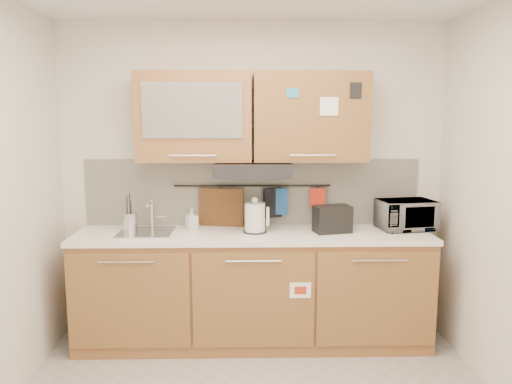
{
  "coord_description": "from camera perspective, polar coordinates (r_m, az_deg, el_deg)",
  "views": [
    {
      "loc": [
        -0.06,
        -2.68,
        1.84
      ],
      "look_at": [
        0.02,
        1.05,
        1.27
      ],
      "focal_mm": 35.0,
      "sensor_mm": 36.0,
      "label": 1
    }
  ],
  "objects": [
    {
      "name": "toaster",
      "position": [
        4.01,
        8.71,
        -3.04
      ],
      "size": [
        0.31,
        0.23,
        0.21
      ],
      "rotation": [
        0.0,
        0.0,
        0.23
      ],
      "color": "black",
      "rests_on": "countertop"
    },
    {
      "name": "range_hood",
      "position": [
        3.96,
        -0.38,
        2.62
      ],
      "size": [
        0.6,
        0.46,
        0.1
      ],
      "primitive_type": "cube",
      "color": "black",
      "rests_on": "upper_cabinets"
    },
    {
      "name": "backsplash",
      "position": [
        4.22,
        -0.42,
        -0.01
      ],
      "size": [
        2.8,
        0.02,
        0.56
      ],
      "primitive_type": "cube",
      "color": "silver",
      "rests_on": "countertop"
    },
    {
      "name": "base_cabinet",
      "position": [
        4.14,
        -0.35,
        -11.59
      ],
      "size": [
        2.8,
        0.64,
        0.88
      ],
      "color": "#9F6B38",
      "rests_on": "floor"
    },
    {
      "name": "soap_bottle",
      "position": [
        4.09,
        -7.35,
        -3.08
      ],
      "size": [
        0.11,
        0.11,
        0.18
      ],
      "primitive_type": "imported",
      "rotation": [
        0.0,
        0.0,
        0.54
      ],
      "color": "#999999",
      "rests_on": "countertop"
    },
    {
      "name": "utensil_rail",
      "position": [
        4.18,
        -0.42,
        0.73
      ],
      "size": [
        1.3,
        0.02,
        0.02
      ],
      "primitive_type": "cylinder",
      "rotation": [
        0.0,
        1.57,
        0.0
      ],
      "color": "black",
      "rests_on": "backsplash"
    },
    {
      "name": "countertop",
      "position": [
        3.99,
        -0.36,
        -4.93
      ],
      "size": [
        2.82,
        0.62,
        0.04
      ],
      "primitive_type": "cube",
      "color": "white",
      "rests_on": "base_cabinet"
    },
    {
      "name": "kettle",
      "position": [
        3.96,
        -0.11,
        -3.03
      ],
      "size": [
        0.2,
        0.18,
        0.29
      ],
      "rotation": [
        0.0,
        0.0,
        -0.01
      ],
      "color": "silver",
      "rests_on": "countertop"
    },
    {
      "name": "sink",
      "position": [
        4.08,
        -12.41,
        -4.48
      ],
      "size": [
        0.42,
        0.4,
        0.26
      ],
      "color": "silver",
      "rests_on": "countertop"
    },
    {
      "name": "pot_holder",
      "position": [
        4.22,
        7.06,
        -0.62
      ],
      "size": [
        0.13,
        0.03,
        0.16
      ],
      "primitive_type": "cube",
      "rotation": [
        0.0,
        0.0,
        -0.11
      ],
      "color": "red",
      "rests_on": "utensil_rail"
    },
    {
      "name": "microwave",
      "position": [
        4.25,
        16.75,
        -2.51
      ],
      "size": [
        0.48,
        0.37,
        0.24
      ],
      "primitive_type": "imported",
      "rotation": [
        0.0,
        0.0,
        0.17
      ],
      "color": "#999999",
      "rests_on": "countertop"
    },
    {
      "name": "upper_cabinets",
      "position": [
        4.01,
        -0.47,
        8.57
      ],
      "size": [
        1.82,
        0.37,
        0.7
      ],
      "color": "#9F6B38",
      "rests_on": "wall_back"
    },
    {
      "name": "wall_back",
      "position": [
        4.22,
        -0.42,
        1.36
      ],
      "size": [
        3.2,
        0.0,
        3.2
      ],
      "primitive_type": "plane",
      "rotation": [
        1.57,
        0.0,
        0.0
      ],
      "color": "silver",
      "rests_on": "ground"
    },
    {
      "name": "dark_pouch",
      "position": [
        4.19,
        1.91,
        -1.24
      ],
      "size": [
        0.16,
        0.1,
        0.25
      ],
      "primitive_type": "cube",
      "rotation": [
        0.0,
        0.0,
        0.42
      ],
      "color": "black",
      "rests_on": "utensil_rail"
    },
    {
      "name": "oven_mitt",
      "position": [
        4.19,
        2.8,
        -1.07
      ],
      "size": [
        0.14,
        0.04,
        0.22
      ],
      "primitive_type": "cube",
      "rotation": [
        0.0,
        0.0,
        -0.09
      ],
      "color": "#215798",
      "rests_on": "utensil_rail"
    },
    {
      "name": "cutting_board",
      "position": [
        4.21,
        -3.99,
        -2.74
      ],
      "size": [
        0.38,
        0.1,
        0.47
      ],
      "primitive_type": "cube",
      "rotation": [
        0.0,
        0.0,
        -0.19
      ],
      "color": "brown",
      "rests_on": "utensil_rail"
    },
    {
      "name": "utensil_crock",
      "position": [
        4.12,
        -14.21,
        -3.34
      ],
      "size": [
        0.16,
        0.16,
        0.31
      ],
      "rotation": [
        0.0,
        0.0,
        -0.4
      ],
      "color": "#BCBCC1",
      "rests_on": "countertop"
    }
  ]
}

